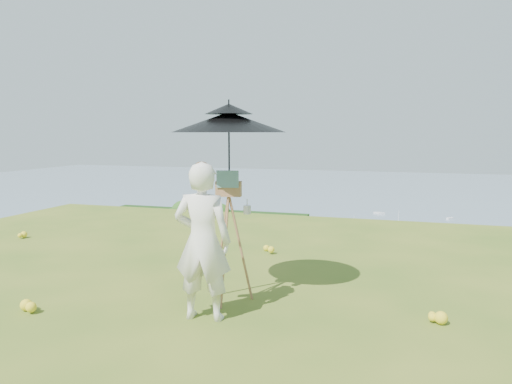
% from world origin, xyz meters
% --- Properties ---
extents(ground, '(14.00, 14.00, 0.00)m').
position_xyz_m(ground, '(0.00, 0.00, 0.00)').
color(ground, '#45661D').
rests_on(ground, ground).
extents(shoreline_tier, '(170.00, 28.00, 8.00)m').
position_xyz_m(shoreline_tier, '(0.00, 75.00, -36.00)').
color(shoreline_tier, '#6B6555').
rests_on(shoreline_tier, bay_water).
extents(bay_water, '(700.00, 700.00, 0.00)m').
position_xyz_m(bay_water, '(0.00, 240.00, -34.00)').
color(bay_water, slate).
rests_on(bay_water, ground).
extents(peninsula, '(90.00, 60.00, 12.00)m').
position_xyz_m(peninsula, '(-75.00, 155.00, -29.00)').
color(peninsula, '#18330E').
rests_on(peninsula, bay_water).
extents(slope_trees, '(110.00, 50.00, 6.00)m').
position_xyz_m(slope_trees, '(0.00, 35.00, -15.00)').
color(slope_trees, '#285519').
rests_on(slope_trees, forest_slope).
extents(harbor_town, '(110.00, 22.00, 5.00)m').
position_xyz_m(harbor_town, '(0.00, 75.00, -29.50)').
color(harbor_town, silver).
rests_on(harbor_town, shoreline_tier).
extents(moored_boats, '(140.00, 140.00, 0.70)m').
position_xyz_m(moored_boats, '(-12.50, 161.00, -33.65)').
color(moored_boats, white).
rests_on(moored_boats, bay_water).
extents(wildflowers, '(10.00, 10.50, 0.12)m').
position_xyz_m(wildflowers, '(0.00, 0.25, 0.06)').
color(wildflowers, yellow).
rests_on(wildflowers, ground).
extents(painter, '(0.66, 0.47, 1.69)m').
position_xyz_m(painter, '(0.03, 0.18, 0.85)').
color(painter, white).
rests_on(painter, ground).
extents(field_easel, '(0.68, 0.68, 1.56)m').
position_xyz_m(field_easel, '(0.10, 0.79, 0.78)').
color(field_easel, '#905A3C').
rests_on(field_easel, ground).
extents(sun_umbrella, '(1.43, 1.43, 1.08)m').
position_xyz_m(sun_umbrella, '(0.10, 0.82, 1.82)').
color(sun_umbrella, black).
rests_on(sun_umbrella, field_easel).
extents(painter_cap, '(0.21, 0.24, 0.10)m').
position_xyz_m(painter_cap, '(0.03, 0.18, 1.64)').
color(painter_cap, pink).
rests_on(painter_cap, painter).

